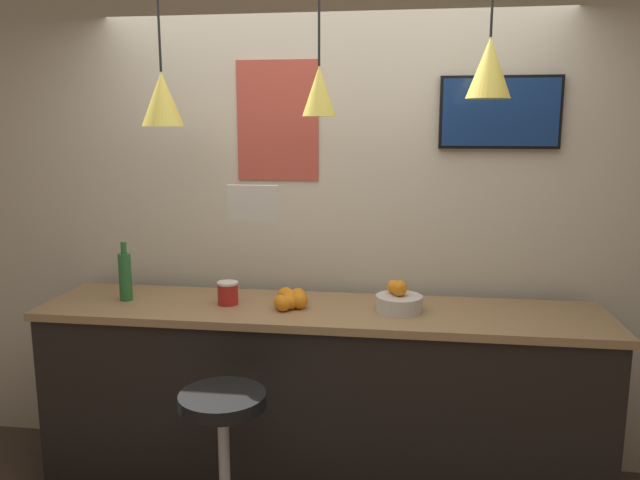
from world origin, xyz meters
TOP-DOWN VIEW (x-y plane):
  - back_wall at (0.00, 1.06)m, footprint 8.00×0.06m
  - service_counter at (0.00, 0.64)m, footprint 2.87×0.61m
  - bar_stool at (-0.34, 0.05)m, footprint 0.39×0.39m
  - fruit_bowl at (0.40, 0.64)m, footprint 0.23×0.23m
  - orange_pile at (-0.15, 0.64)m, footprint 0.17×0.22m
  - juice_bottle at (-1.04, 0.64)m, footprint 0.07×0.07m
  - spread_jar at (-0.48, 0.64)m, footprint 0.11×0.11m
  - pendant_lamp_left at (-0.78, 0.61)m, footprint 0.21×0.21m
  - pendant_lamp_middle at (0.00, 0.61)m, footprint 0.16×0.16m
  - pendant_lamp_right at (0.78, 0.61)m, footprint 0.20×0.20m
  - mounted_tv at (0.89, 1.01)m, footprint 0.62×0.04m
  - hanging_menu_board at (-0.28, 0.42)m, footprint 0.24×0.01m
  - wall_poster at (-0.29, 1.02)m, footprint 0.45×0.01m

SIDE VIEW (x-z plane):
  - service_counter at x=0.00m, z-range 0.00..1.00m
  - bar_stool at x=-0.34m, z-range 0.15..0.93m
  - orange_pile at x=-0.15m, z-range 1.00..1.08m
  - spread_jar at x=-0.48m, z-range 1.00..1.12m
  - fruit_bowl at x=0.40m, z-range 0.98..1.14m
  - juice_bottle at x=-1.04m, z-range 0.98..1.29m
  - back_wall at x=0.00m, z-range 0.00..2.90m
  - hanging_menu_board at x=-0.28m, z-range 1.47..1.64m
  - wall_poster at x=-0.29m, z-range 1.61..2.26m
  - mounted_tv at x=0.89m, z-range 1.79..2.16m
  - pendant_lamp_left at x=-0.78m, z-range 1.59..2.49m
  - pendant_lamp_middle at x=0.00m, z-range 1.65..2.50m
  - pendant_lamp_right at x=0.78m, z-range 1.78..2.55m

